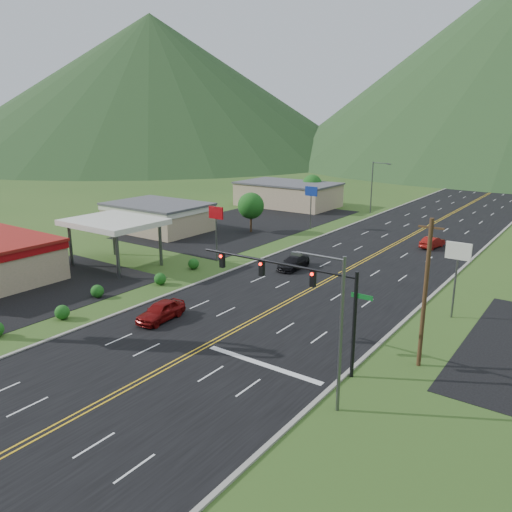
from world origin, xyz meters
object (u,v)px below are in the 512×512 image
Objects in this scene: streetlight_east at (336,324)px; streetlight_west at (374,184)px; car_dark_mid at (294,263)px; gas_canopy at (114,223)px; car_red_near at (161,311)px; traffic_signal at (299,286)px; car_red_far at (432,242)px.

streetlight_east is 64.21m from streetlight_west.
streetlight_east is at bearing -54.38° from car_dark_mid.
gas_canopy is 2.16× the size of car_red_near.
streetlight_east is (4.70, -4.00, -0.15)m from traffic_signal.
traffic_signal is 2.83× the size of car_red_near.
car_dark_mid is 1.11× the size of car_red_far.
car_red_far is (10.75, 37.31, -0.07)m from car_red_near.
traffic_signal is 29.59m from gas_canopy.
streetlight_east is 1.87× the size of car_dark_mid.
car_red_near reaches higher than car_red_far.
streetlight_east reaches higher than traffic_signal.
streetlight_west is 1.94× the size of car_red_near.
traffic_signal is 37.16m from car_red_far.
car_red_near is at bearing 83.58° from car_red_far.
streetlight_east reaches higher than car_red_near.
streetlight_west is 25.54m from car_red_far.
traffic_signal reaches higher than gas_canopy.
streetlight_west reaches higher than traffic_signal.
streetlight_east is at bearing -40.39° from traffic_signal.
streetlight_east and streetlight_west have the same top height.
traffic_signal is 58.88m from streetlight_west.
traffic_signal is 3.02× the size of car_red_far.
car_red_far is (16.26, -19.18, -4.47)m from streetlight_west.
streetlight_east is 1.94× the size of car_red_near.
streetlight_east is at bearing -19.88° from gas_canopy.
streetlight_west is 1.87× the size of car_dark_mid.
streetlight_east reaches higher than gas_canopy.
car_red_far reaches higher than car_dark_mid.
gas_canopy is (-28.48, 8.00, -0.46)m from traffic_signal.
streetlight_east is at bearing -69.14° from streetlight_west.
gas_canopy reaches higher than car_dark_mid.
streetlight_east is 18.24m from car_red_near.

